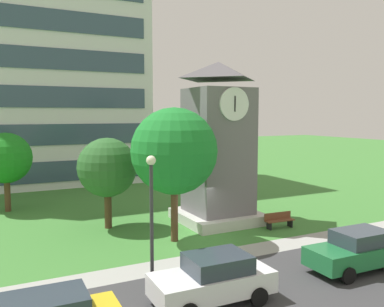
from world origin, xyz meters
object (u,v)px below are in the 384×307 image
(tree_by_building, at_px, (174,151))
(parked_car_white, at_px, (213,278))
(park_bench, at_px, (279,220))
(parked_car_green, at_px, (358,250))
(tree_near_tower, at_px, (107,168))
(clock_tower, at_px, (218,152))
(tree_streetside, at_px, (6,158))
(street_lamp, at_px, (151,205))

(tree_by_building, xyz_separation_m, parked_car_white, (-1.61, -6.86, -3.81))
(park_bench, xyz_separation_m, parked_car_green, (-1.12, -6.52, 0.40))
(tree_near_tower, xyz_separation_m, tree_by_building, (2.42, -3.92, 1.17))
(parked_car_white, bearing_deg, clock_tower, 58.84)
(tree_streetside, distance_m, tree_by_building, 13.25)
(tree_by_building, bearing_deg, parked_car_green, -53.18)
(parked_car_green, bearing_deg, tree_streetside, 125.24)
(park_bench, distance_m, tree_by_building, 7.66)
(tree_near_tower, relative_size, parked_car_green, 1.18)
(tree_near_tower, height_order, parked_car_white, tree_near_tower)
(park_bench, distance_m, tree_streetside, 18.20)
(tree_streetside, height_order, parked_car_white, tree_streetside)
(clock_tower, distance_m, tree_by_building, 4.63)
(tree_near_tower, distance_m, tree_streetside, 8.61)
(clock_tower, height_order, parked_car_green, clock_tower)
(tree_by_building, relative_size, parked_car_green, 1.55)
(tree_streetside, xyz_separation_m, parked_car_white, (5.81, -17.79, -2.75))
(clock_tower, relative_size, tree_streetside, 1.81)
(parked_car_green, bearing_deg, street_lamp, 164.41)
(park_bench, bearing_deg, clock_tower, 130.10)
(clock_tower, distance_m, tree_streetside, 14.27)
(clock_tower, relative_size, street_lamp, 1.92)
(street_lamp, xyz_separation_m, tree_near_tower, (0.63, 8.63, 0.32))
(tree_streetside, xyz_separation_m, parked_car_green, (12.68, -17.95, -2.75))
(tree_by_building, relative_size, parked_car_white, 1.61)
(tree_streetside, relative_size, parked_car_green, 1.20)
(tree_by_building, bearing_deg, street_lamp, -122.92)
(parked_car_white, bearing_deg, parked_car_green, -1.41)
(tree_streetside, distance_m, parked_car_white, 18.91)
(tree_near_tower, bearing_deg, tree_streetside, 125.54)
(parked_car_white, bearing_deg, tree_near_tower, 94.31)
(tree_streetside, bearing_deg, parked_car_green, -54.76)
(tree_by_building, bearing_deg, park_bench, -4.55)
(tree_streetside, bearing_deg, tree_by_building, -55.81)
(tree_by_building, bearing_deg, clock_tower, 30.73)
(clock_tower, relative_size, parked_car_white, 2.25)
(street_lamp, bearing_deg, parked_car_green, -15.59)
(park_bench, height_order, parked_car_white, parked_car_white)
(parked_car_green, bearing_deg, clock_tower, 97.85)
(street_lamp, height_order, tree_near_tower, tree_near_tower)
(park_bench, xyz_separation_m, street_lamp, (-9.43, -4.20, 2.72))
(street_lamp, height_order, tree_streetside, tree_streetside)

